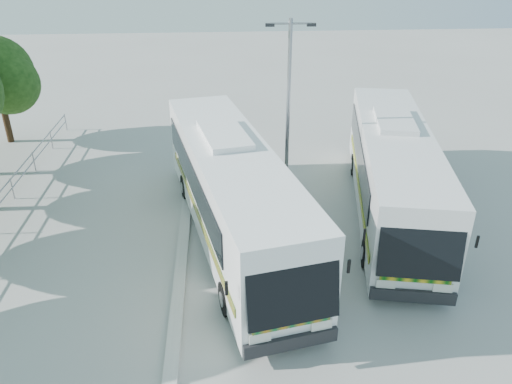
{
  "coord_description": "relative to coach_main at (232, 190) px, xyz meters",
  "views": [
    {
      "loc": [
        -0.79,
        -14.47,
        10.37
      ],
      "look_at": [
        0.53,
        2.41,
        1.75
      ],
      "focal_mm": 35.0,
      "sensor_mm": 36.0,
      "label": 1
    }
  ],
  "objects": [
    {
      "name": "ground",
      "position": [
        0.39,
        -2.06,
        -2.04
      ],
      "size": [
        100.0,
        100.0,
        0.0
      ],
      "primitive_type": "plane",
      "color": "#A4A49E",
      "rests_on": "ground"
    },
    {
      "name": "kerb_divider",
      "position": [
        -1.91,
        -0.06,
        -1.96
      ],
      "size": [
        0.4,
        16.0,
        0.15
      ],
      "primitive_type": "cube",
      "color": "#B2B2AD",
      "rests_on": "ground"
    },
    {
      "name": "coach_main",
      "position": [
        0.0,
        0.0,
        0.0
      ],
      "size": [
        5.34,
        13.67,
        3.72
      ],
      "rotation": [
        0.0,
        0.0,
        0.2
      ],
      "color": "white",
      "rests_on": "ground"
    },
    {
      "name": "coach_adjacent",
      "position": [
        6.6,
        1.49,
        -0.07
      ],
      "size": [
        5.1,
        13.21,
        3.6
      ],
      "rotation": [
        0.0,
        0.0,
        -0.2
      ],
      "color": "silver",
      "rests_on": "ground"
    },
    {
      "name": "lamppost",
      "position": [
        2.39,
        2.63,
        2.24
      ],
      "size": [
        1.9,
        0.25,
        7.75
      ],
      "rotation": [
        0.0,
        0.0,
        -0.04
      ],
      "color": "gray",
      "rests_on": "ground"
    }
  ]
}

